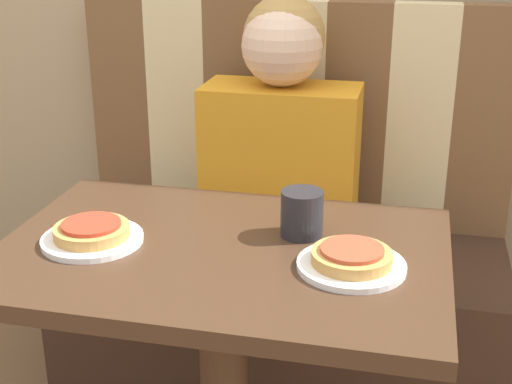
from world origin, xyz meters
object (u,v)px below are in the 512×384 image
plate_right (351,266)px  pizza_left (92,230)px  plate_left (92,239)px  drinking_cup (302,213)px  pizza_right (352,256)px  person (281,128)px

plate_right → pizza_left: 0.51m
plate_left → pizza_left: 0.02m
plate_right → drinking_cup: drinking_cup is taller
pizza_left → pizza_right: size_ratio=1.00×
plate_left → pizza_right: (0.51, 0.00, 0.02)m
pizza_left → drinking_cup: (0.40, 0.13, 0.02)m
plate_left → plate_right: 0.51m
person → plate_right: (0.26, -0.64, -0.07)m
pizza_right → drinking_cup: 0.17m
plate_left → pizza_left: size_ratio=1.35×
plate_left → pizza_right: bearing=0.0°
pizza_right → plate_left: bearing=180.0°
person → plate_right: size_ratio=3.43×
plate_right → pizza_right: size_ratio=1.35×
pizza_left → pizza_right: bearing=0.0°
pizza_left → drinking_cup: drinking_cup is taller
plate_left → plate_right: same height
pizza_right → pizza_left: bearing=180.0°
person → plate_right: 0.69m
plate_left → pizza_right: 0.51m
person → drinking_cup: person is taller
person → pizza_left: size_ratio=4.62×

